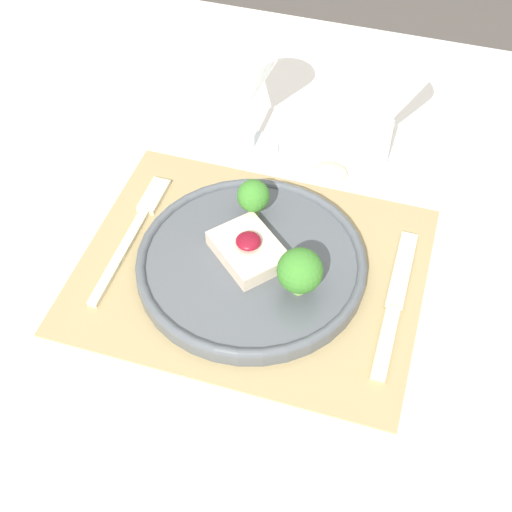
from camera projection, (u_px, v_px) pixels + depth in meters
The scene contains 9 objects.
ground_plane at pixel (253, 510), 1.44m from camera, with size 8.00×8.00×0.00m, color #4C4742.
dining_table at pixel (252, 312), 0.92m from camera, with size 1.39×1.12×0.77m.
placemat at pixel (251, 270), 0.85m from camera, with size 0.41×0.32×0.00m, color #9E895B.
dinner_plate at pixel (258, 259), 0.84m from camera, with size 0.27×0.27×0.08m.
fork at pixel (135, 228), 0.89m from camera, with size 0.02×0.22×0.01m.
knife at pixel (393, 311), 0.81m from camera, with size 0.02×0.22×0.01m.
spoon at pixel (308, 167), 0.96m from camera, with size 0.20×0.04×0.01m.
wine_glass_near at pixel (395, 99), 0.87m from camera, with size 0.08×0.08×0.17m.
wine_glass_far at pixel (251, 79), 0.90m from camera, with size 0.08×0.08×0.17m.
Camera 1 is at (0.16, -0.52, 1.43)m, focal length 50.00 mm.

